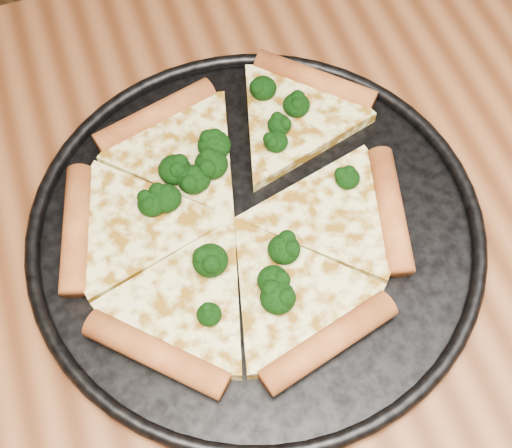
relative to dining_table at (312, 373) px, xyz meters
name	(u,v)px	position (x,y,z in m)	size (l,w,h in m)	color
dining_table	(312,373)	(0.00, 0.00, 0.00)	(1.20, 0.90, 0.75)	brown
pizza_pan	(256,229)	(-0.02, 0.11, 0.10)	(0.39, 0.39, 0.02)	black
pizza	(238,214)	(-0.03, 0.12, 0.11)	(0.33, 0.33, 0.02)	#EBE690
broccoli_florets	(230,191)	(-0.03, 0.14, 0.12)	(0.19, 0.23, 0.02)	black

